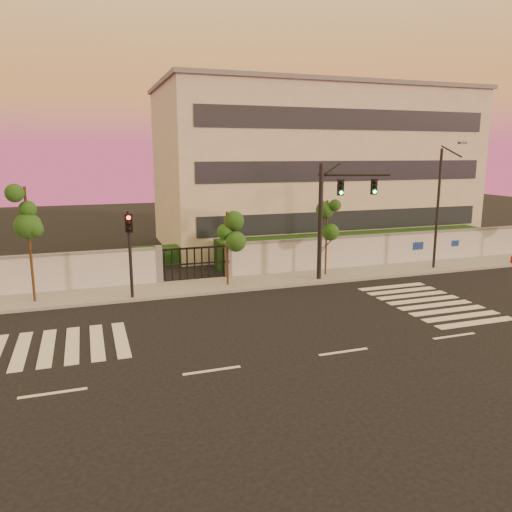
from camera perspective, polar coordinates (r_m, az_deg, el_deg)
name	(u,v)px	position (r m, az deg, el deg)	size (l,w,h in m)	color
ground	(343,352)	(19.05, 9.96, -10.75)	(120.00, 120.00, 0.00)	black
sidewalk	(253,282)	(28.18, -0.36, -3.00)	(60.00, 3.00, 0.15)	gray
perimeter_wall	(246,259)	(29.37, -1.10, -0.40)	(60.00, 0.36, 2.20)	#B9BCC1
hedge_row	(249,254)	(32.29, -0.80, 0.25)	(41.00, 4.25, 1.80)	#173710
institutional_building	(313,167)	(41.32, 6.50, 10.13)	(24.40, 12.40, 12.25)	beige
road_markings	(268,324)	(21.61, 1.40, -7.79)	(57.00, 7.62, 0.02)	silver
street_tree_c	(28,219)	(25.89, -24.62, 3.91)	(1.60, 1.27, 5.70)	#382314
street_tree_d	(227,232)	(26.85, -3.28, 2.78)	(1.54, 1.22, 4.16)	#382314
street_tree_e	(327,221)	(29.43, 8.12, 3.99)	(1.34, 1.06, 4.54)	#382314
traffic_signal_main	(334,207)	(28.54, 8.92, 5.51)	(4.17, 1.26, 6.67)	black
traffic_signal_secondary	(130,244)	(25.16, -14.23, 1.32)	(0.35, 0.34, 4.48)	black
streetlight_east	(440,203)	(32.63, 20.27, 5.73)	(0.47, 1.89, 7.85)	black
fire_hydrant	(512,260)	(36.72, 27.24, -0.44)	(0.26, 0.25, 0.66)	#AF0B0F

